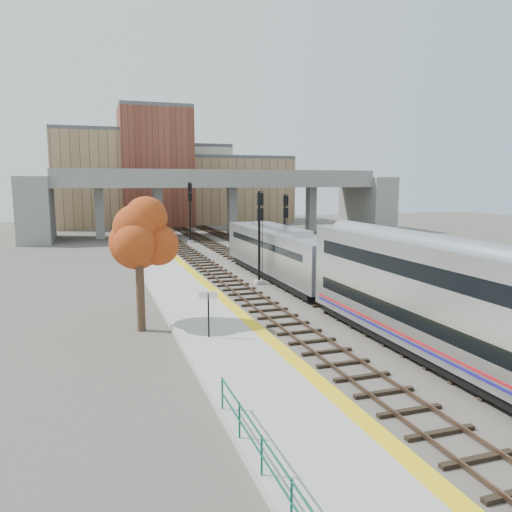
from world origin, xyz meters
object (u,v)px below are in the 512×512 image
object	(u,v)px
tree	(138,236)
car_c	(339,236)
locomotive	(279,252)
signal_mast_mid	(285,233)
car_a	(306,246)
signal_mast_far	(190,212)
car_b	(337,240)
signal_mast_near	(259,238)
coach	(495,317)

from	to	relation	value
tree	car_c	bearing A→B (deg)	48.63
locomotive	tree	size ratio (longest dim) A/B	2.80
signal_mast_mid	car_c	world-z (taller)	signal_mast_mid
car_c	car_a	bearing A→B (deg)	-132.19
signal_mast_mid	signal_mast_far	bearing A→B (deg)	100.35
signal_mast_far	car_b	world-z (taller)	signal_mast_far
car_a	car_b	world-z (taller)	car_a
signal_mast_near	car_b	xyz separation A→B (m)	(16.98, 19.69, -2.97)
tree	car_a	xyz separation A→B (m)	(20.77, 25.16, -4.41)
locomotive	signal_mast_near	world-z (taller)	signal_mast_near
locomotive	car_a	size ratio (longest dim) A/B	5.41
signal_mast_mid	car_b	bearing A→B (deg)	48.59
coach	car_a	size ratio (longest dim) A/B	7.09
locomotive	coach	xyz separation A→B (m)	(-0.00, -22.61, 0.52)
coach	signal_mast_far	bearing A→B (deg)	92.46
coach	car_a	xyz separation A→B (m)	(8.80, 37.01, -2.16)
car_b	car_c	size ratio (longest dim) A/B	0.86
car_a	car_c	xyz separation A→B (m)	(8.65, 8.23, -0.03)
signal_mast_near	tree	xyz separation A→B (m)	(-9.86, -9.48, 1.48)
coach	car_c	bearing A→B (deg)	68.91
signal_mast_near	signal_mast_mid	xyz separation A→B (m)	(4.10, 5.08, -0.27)
locomotive	car_c	size ratio (longest dim) A/B	4.82
locomotive	signal_mast_far	distance (m)	26.39
coach	car_c	xyz separation A→B (m)	(17.45, 45.24, -2.18)
coach	signal_mast_near	bearing A→B (deg)	95.62
coach	signal_mast_mid	world-z (taller)	signal_mast_mid
locomotive	coach	world-z (taller)	coach
signal_mast_near	signal_mast_far	size ratio (longest dim) A/B	0.92
tree	signal_mast_mid	bearing A→B (deg)	46.20
locomotive	signal_mast_far	world-z (taller)	signal_mast_far
signal_mast_mid	car_a	world-z (taller)	signal_mast_mid
coach	tree	distance (m)	16.98
car_b	signal_mast_far	bearing A→B (deg)	145.48
signal_mast_far	car_a	xyz separation A→B (m)	(10.90, -11.85, -3.34)
signal_mast_mid	locomotive	bearing A→B (deg)	-117.75
signal_mast_near	signal_mast_far	distance (m)	27.54
coach	car_c	distance (m)	48.54
locomotive	car_b	size ratio (longest dim) A/B	5.61
locomotive	signal_mast_near	size ratio (longest dim) A/B	2.66
signal_mast_far	signal_mast_mid	bearing A→B (deg)	-79.65
locomotive	signal_mast_far	xyz separation A→B (m)	(-2.10, 26.25, 1.71)
signal_mast_near	signal_mast_mid	distance (m)	6.54
car_c	tree	bearing A→B (deg)	-127.14
tree	car_b	size ratio (longest dim) A/B	2.00
coach	car_a	distance (m)	38.11
signal_mast_mid	car_b	xyz separation A→B (m)	(12.88, 14.60, -2.70)
car_b	car_c	bearing A→B (deg)	48.99
signal_mast_mid	car_c	distance (m)	24.51
coach	tree	size ratio (longest dim) A/B	3.67
signal_mast_mid	tree	distance (m)	20.25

